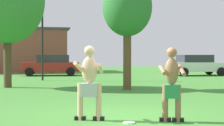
{
  "coord_description": "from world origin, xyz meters",
  "views": [
    {
      "loc": [
        -2.13,
        -7.96,
        1.48
      ],
      "look_at": [
        -0.05,
        1.48,
        1.29
      ],
      "focal_mm": 54.95,
      "sensor_mm": 36.0,
      "label": 1
    }
  ],
  "objects_px": {
    "car_red_near_post": "(51,65)",
    "frisbee": "(129,123)",
    "tree_behind_players": "(127,8)",
    "player_in_gray": "(89,81)",
    "car_white_mid_lot": "(196,65)",
    "lamp_post": "(42,21)",
    "tree_left_field": "(7,0)",
    "player_with_cap": "(172,81)"
  },
  "relations": [
    {
      "from": "player_in_gray",
      "to": "tree_left_field",
      "type": "bearing_deg",
      "value": 105.63
    },
    {
      "from": "frisbee",
      "to": "car_white_mid_lot",
      "type": "relative_size",
      "value": 0.06
    },
    {
      "from": "car_red_near_post",
      "to": "lamp_post",
      "type": "relative_size",
      "value": 0.73
    },
    {
      "from": "player_with_cap",
      "to": "player_in_gray",
      "type": "bearing_deg",
      "value": 161.87
    },
    {
      "from": "car_white_mid_lot",
      "to": "player_with_cap",
      "type": "bearing_deg",
      "value": -117.92
    },
    {
      "from": "car_red_near_post",
      "to": "player_with_cap",
      "type": "bearing_deg",
      "value": -84.42
    },
    {
      "from": "tree_left_field",
      "to": "lamp_post",
      "type": "bearing_deg",
      "value": 69.36
    },
    {
      "from": "car_red_near_post",
      "to": "tree_behind_players",
      "type": "relative_size",
      "value": 0.89
    },
    {
      "from": "player_in_gray",
      "to": "lamp_post",
      "type": "bearing_deg",
      "value": 93.54
    },
    {
      "from": "lamp_post",
      "to": "tree_left_field",
      "type": "distance_m",
      "value": 4.83
    },
    {
      "from": "car_red_near_post",
      "to": "tree_behind_players",
      "type": "bearing_deg",
      "value": -76.77
    },
    {
      "from": "car_red_near_post",
      "to": "frisbee",
      "type": "bearing_deg",
      "value": -87.31
    },
    {
      "from": "lamp_post",
      "to": "tree_left_field",
      "type": "height_order",
      "value": "tree_left_field"
    },
    {
      "from": "player_with_cap",
      "to": "frisbee",
      "type": "bearing_deg",
      "value": 177.46
    },
    {
      "from": "player_with_cap",
      "to": "tree_behind_players",
      "type": "distance_m",
      "value": 7.9
    },
    {
      "from": "player_in_gray",
      "to": "player_with_cap",
      "type": "bearing_deg",
      "value": -18.13
    },
    {
      "from": "player_with_cap",
      "to": "lamp_post",
      "type": "distance_m",
      "value": 14.63
    },
    {
      "from": "player_in_gray",
      "to": "frisbee",
      "type": "distance_m",
      "value": 1.32
    },
    {
      "from": "frisbee",
      "to": "tree_left_field",
      "type": "xyz_separation_m",
      "value": [
        -3.33,
        9.59,
        4.11
      ]
    },
    {
      "from": "car_red_near_post",
      "to": "player_in_gray",
      "type": "bearing_deg",
      "value": -89.66
    },
    {
      "from": "car_white_mid_lot",
      "to": "tree_left_field",
      "type": "bearing_deg",
      "value": -150.99
    },
    {
      "from": "tree_behind_players",
      "to": "lamp_post",
      "type": "bearing_deg",
      "value": 117.75
    },
    {
      "from": "car_red_near_post",
      "to": "car_white_mid_lot",
      "type": "bearing_deg",
      "value": -12.28
    },
    {
      "from": "player_in_gray",
      "to": "car_white_mid_lot",
      "type": "distance_m",
      "value": 19.68
    },
    {
      "from": "car_white_mid_lot",
      "to": "tree_behind_players",
      "type": "bearing_deg",
      "value": -129.95
    },
    {
      "from": "lamp_post",
      "to": "tree_left_field",
      "type": "bearing_deg",
      "value": -110.64
    },
    {
      "from": "lamp_post",
      "to": "tree_behind_players",
      "type": "distance_m",
      "value": 7.64
    },
    {
      "from": "lamp_post",
      "to": "car_red_near_post",
      "type": "bearing_deg",
      "value": 82.18
    },
    {
      "from": "frisbee",
      "to": "player_with_cap",
      "type": "bearing_deg",
      "value": -2.54
    },
    {
      "from": "frisbee",
      "to": "lamp_post",
      "type": "height_order",
      "value": "lamp_post"
    },
    {
      "from": "player_in_gray",
      "to": "tree_behind_players",
      "type": "bearing_deg",
      "value": 68.19
    },
    {
      "from": "car_red_near_post",
      "to": "tree_behind_players",
      "type": "height_order",
      "value": "tree_behind_players"
    },
    {
      "from": "player_in_gray",
      "to": "frisbee",
      "type": "relative_size",
      "value": 6.4
    },
    {
      "from": "player_in_gray",
      "to": "car_white_mid_lot",
      "type": "height_order",
      "value": "player_in_gray"
    },
    {
      "from": "player_with_cap",
      "to": "car_red_near_post",
      "type": "height_order",
      "value": "player_with_cap"
    },
    {
      "from": "player_with_cap",
      "to": "car_red_near_post",
      "type": "relative_size",
      "value": 0.39
    },
    {
      "from": "lamp_post",
      "to": "player_in_gray",
      "type": "bearing_deg",
      "value": -86.46
    },
    {
      "from": "player_in_gray",
      "to": "frisbee",
      "type": "xyz_separation_m",
      "value": [
        0.8,
        -0.54,
        -0.9
      ]
    },
    {
      "from": "frisbee",
      "to": "car_red_near_post",
      "type": "xyz_separation_m",
      "value": [
        -0.91,
        19.37,
        0.81
      ]
    },
    {
      "from": "frisbee",
      "to": "tree_behind_players",
      "type": "relative_size",
      "value": 0.05
    },
    {
      "from": "car_red_near_post",
      "to": "lamp_post",
      "type": "bearing_deg",
      "value": -97.82
    },
    {
      "from": "car_red_near_post",
      "to": "tree_left_field",
      "type": "distance_m",
      "value": 10.59
    }
  ]
}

